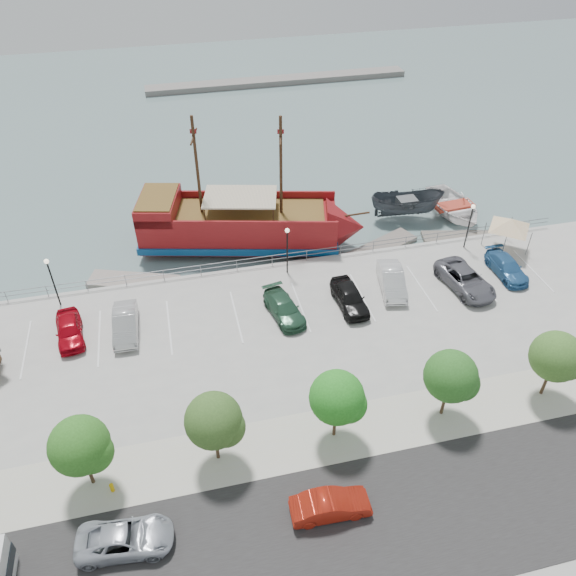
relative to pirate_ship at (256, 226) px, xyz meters
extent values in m
plane|color=slate|center=(1.50, -12.42, -2.14)|extent=(160.00, 160.00, 0.00)
cube|color=black|center=(1.50, -28.42, -1.13)|extent=(100.00, 8.00, 0.04)
cube|color=#BDB7A1|center=(1.50, -22.42, -1.12)|extent=(100.00, 4.00, 0.05)
cylinder|color=slate|center=(1.50, -4.62, -0.19)|extent=(50.00, 0.06, 0.06)
cylinder|color=slate|center=(1.50, -4.62, -0.59)|extent=(50.00, 0.06, 0.06)
cube|color=slate|center=(11.50, 42.58, -1.74)|extent=(40.00, 3.00, 0.80)
cube|color=maroon|center=(-1.42, 0.35, -0.10)|extent=(17.94, 9.29, 2.79)
cube|color=navy|center=(-1.42, 0.35, -1.01)|extent=(18.33, 9.68, 0.64)
cone|color=maroon|center=(7.75, -1.90, -0.10)|extent=(4.56, 5.82, 5.15)
cube|color=maroon|center=(-8.19, 2.01, 2.05)|extent=(4.40, 5.97, 1.50)
cube|color=brown|center=(-8.19, 2.01, 2.85)|extent=(4.09, 5.51, 0.13)
cube|color=brown|center=(-0.90, 0.22, 1.35)|extent=(14.66, 7.90, 0.16)
cube|color=maroon|center=(-0.81, 2.85, 1.67)|extent=(16.72, 4.29, 0.75)
cube|color=maroon|center=(-2.03, -2.15, 1.67)|extent=(16.72, 4.29, 0.75)
cylinder|color=#382111|center=(2.23, -0.55, 5.69)|extent=(0.31, 0.31, 8.79)
cylinder|color=#382111|center=(-4.54, 1.11, 5.69)|extent=(0.31, 0.31, 8.79)
cylinder|color=#382111|center=(2.23, -0.55, 8.37)|extent=(0.91, 3.16, 0.15)
cylinder|color=#382111|center=(-4.54, 1.11, 8.37)|extent=(0.91, 3.16, 0.15)
cube|color=#C6B596|center=(-1.21, 0.30, 2.90)|extent=(7.01, 5.44, 0.13)
cylinder|color=#382111|center=(8.48, -2.08, 1.19)|extent=(2.63, 0.80, 0.63)
imported|color=#3D4349|center=(15.01, 1.26, -0.79)|extent=(7.33, 3.84, 2.70)
imported|color=white|center=(19.82, 0.79, -1.33)|extent=(6.12, 8.16, 1.61)
cube|color=gray|center=(-11.05, -3.22, -1.92)|extent=(7.79, 4.54, 0.43)
cube|color=slate|center=(10.83, -3.22, -1.93)|extent=(7.57, 4.93, 0.42)
cube|color=#6C6459|center=(18.35, -3.22, -1.95)|extent=(6.63, 3.09, 0.37)
cylinder|color=slate|center=(19.21, -5.86, -0.01)|extent=(0.08, 0.08, 2.25)
cylinder|color=slate|center=(21.85, -5.54, -0.01)|extent=(0.08, 0.08, 2.25)
cylinder|color=slate|center=(19.52, -8.50, -0.01)|extent=(0.08, 0.08, 2.25)
cylinder|color=slate|center=(22.17, -8.19, -0.01)|extent=(0.08, 0.08, 2.25)
pyramid|color=white|center=(20.69, -7.02, 1.99)|extent=(4.77, 4.77, 0.92)
imported|color=#A3A8B2|center=(-11.70, -26.53, -0.47)|extent=(5.03, 2.69, 1.34)
imported|color=#AF2111|center=(-1.17, -27.17, -0.43)|extent=(4.32, 1.65, 1.41)
cylinder|color=#EBB307|center=(-12.44, -23.22, -0.86)|extent=(0.22, 0.22, 0.55)
sphere|color=#EBB307|center=(-12.44, -23.22, -0.57)|extent=(0.24, 0.24, 0.24)
cylinder|color=black|center=(-16.50, -5.92, 0.86)|extent=(0.12, 0.12, 4.00)
sphere|color=#FFF2CC|center=(-16.50, -5.92, 2.96)|extent=(0.36, 0.36, 0.36)
cylinder|color=black|center=(1.50, -5.92, 0.86)|extent=(0.12, 0.12, 4.00)
sphere|color=#FFF2CC|center=(1.50, -5.92, 2.96)|extent=(0.36, 0.36, 0.36)
cylinder|color=black|center=(17.50, -5.92, 0.86)|extent=(0.12, 0.12, 4.00)
sphere|color=#FFF2CC|center=(17.50, -5.92, 2.96)|extent=(0.36, 0.36, 0.36)
cylinder|color=#473321|center=(-13.50, -22.42, -0.04)|extent=(0.20, 0.20, 2.20)
sphere|color=#285C1B|center=(-13.50, -22.42, 2.26)|extent=(3.20, 3.20, 3.20)
sphere|color=#285C1B|center=(-12.90, -22.72, 1.86)|extent=(2.20, 2.20, 2.20)
cylinder|color=#473321|center=(-6.50, -22.42, -0.04)|extent=(0.20, 0.20, 2.20)
sphere|color=#31501F|center=(-6.50, -22.42, 2.26)|extent=(3.20, 3.20, 3.20)
sphere|color=#31501F|center=(-5.90, -22.72, 1.86)|extent=(2.20, 2.20, 2.20)
cylinder|color=#473321|center=(0.50, -22.42, -0.04)|extent=(0.20, 0.20, 2.20)
sphere|color=#21701C|center=(0.50, -22.42, 2.26)|extent=(3.20, 3.20, 3.20)
sphere|color=#21701C|center=(1.10, -22.72, 1.86)|extent=(2.20, 2.20, 2.20)
cylinder|color=#473321|center=(7.50, -22.42, -0.04)|extent=(0.20, 0.20, 2.20)
sphere|color=#24571D|center=(7.50, -22.42, 2.26)|extent=(3.20, 3.20, 3.20)
sphere|color=#24571D|center=(8.10, -22.72, 1.86)|extent=(2.20, 2.20, 2.20)
cylinder|color=#473321|center=(14.50, -22.42, -0.04)|extent=(0.20, 0.20, 2.20)
sphere|color=#365C22|center=(14.50, -22.42, 2.26)|extent=(3.20, 3.20, 3.20)
sphere|color=#365C22|center=(15.10, -22.72, 1.86)|extent=(2.20, 2.20, 2.20)
imported|color=#A80513|center=(-15.44, -9.95, -0.38)|extent=(2.38, 4.65, 1.52)
imported|color=#B2B2B2|center=(-11.53, -10.26, -0.35)|extent=(1.77, 4.80, 1.57)
imported|color=#2A553C|center=(0.03, -11.12, -0.44)|extent=(2.86, 5.11, 1.40)
imported|color=black|center=(5.16, -11.13, -0.32)|extent=(2.13, 4.87, 1.63)
imported|color=silver|center=(9.06, -9.94, -0.32)|extent=(2.70, 5.23, 1.64)
imported|color=slate|center=(14.80, -11.14, -0.34)|extent=(3.46, 6.05, 1.59)
imported|color=#2D6399|center=(18.96, -10.29, -0.44)|extent=(1.98, 4.79, 1.39)
camera|label=1|loc=(-7.00, -42.14, 26.86)|focal=35.00mm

